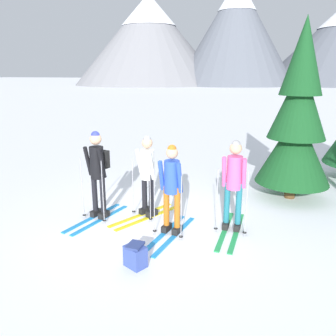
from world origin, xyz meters
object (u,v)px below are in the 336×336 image
(skier_in_black, at_px, (98,170))
(skier_in_blue, at_px, (172,187))
(skier_in_pink, at_px, (234,182))
(skier_in_white, at_px, (147,173))
(pine_tree_near, at_px, (297,120))
(backpack_on_snow_front, at_px, (135,255))

(skier_in_black, relative_size, skier_in_blue, 1.04)
(skier_in_pink, bearing_deg, skier_in_white, 177.60)
(skier_in_pink, bearing_deg, skier_in_black, -172.64)
(skier_in_pink, height_order, pine_tree_near, pine_tree_near)
(skier_in_white, distance_m, skier_in_blue, 0.95)
(backpack_on_snow_front, bearing_deg, skier_in_white, 107.67)
(skier_in_pink, distance_m, pine_tree_near, 2.63)
(skier_in_white, bearing_deg, pine_tree_near, 37.70)
(skier_in_blue, xyz_separation_m, backpack_on_snow_front, (-0.15, -1.27, -0.74))
(skier_in_black, xyz_separation_m, backpack_on_snow_front, (1.50, -1.45, -0.85))
(skier_in_pink, bearing_deg, pine_tree_near, 65.46)
(skier_in_black, relative_size, skier_in_white, 1.06)
(skier_in_pink, bearing_deg, backpack_on_snow_front, -123.46)
(skier_in_black, xyz_separation_m, skier_in_pink, (2.68, 0.35, -0.07))
(skier_in_black, relative_size, backpack_on_snow_front, 4.67)
(skier_in_blue, height_order, backpack_on_snow_front, skier_in_blue)
(skier_in_blue, distance_m, skier_in_pink, 1.16)
(skier_in_blue, bearing_deg, skier_in_black, 173.81)
(skier_in_white, distance_m, backpack_on_snow_front, 2.10)
(skier_in_pink, xyz_separation_m, pine_tree_near, (1.02, 2.24, 0.92))
(skier_in_blue, distance_m, backpack_on_snow_front, 1.47)
(skier_in_white, distance_m, pine_tree_near, 3.67)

